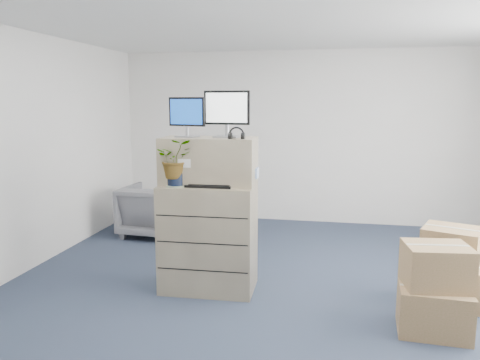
# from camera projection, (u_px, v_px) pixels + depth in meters

# --- Properties ---
(ground) EXTENTS (7.00, 7.00, 0.00)m
(ground) POSITION_uv_depth(u_px,v_px,m) (274.00, 310.00, 4.51)
(ground) COLOR #252F43
(ground) RESTS_ON ground
(wall_back) EXTENTS (6.00, 0.02, 2.80)m
(wall_back) POSITION_uv_depth(u_px,v_px,m) (302.00, 138.00, 7.67)
(wall_back) COLOR silver
(wall_back) RESTS_ON ground
(filing_cabinet_lower) EXTENTS (0.99, 0.62, 1.13)m
(filing_cabinet_lower) POSITION_uv_depth(u_px,v_px,m) (209.00, 237.00, 4.95)
(filing_cabinet_lower) COLOR gray
(filing_cabinet_lower) RESTS_ON ground
(filing_cabinet_upper) EXTENTS (0.99, 0.51, 0.49)m
(filing_cabinet_upper) POSITION_uv_depth(u_px,v_px,m) (209.00, 161.00, 4.86)
(filing_cabinet_upper) COLOR gray
(filing_cabinet_upper) RESTS_ON filing_cabinet_lower
(monitor_left) EXTENTS (0.41, 0.20, 0.41)m
(monitor_left) POSITION_uv_depth(u_px,v_px,m) (187.00, 115.00, 4.81)
(monitor_left) COLOR #99999E
(monitor_left) RESTS_ON filing_cabinet_upper
(monitor_right) EXTENTS (0.48, 0.20, 0.47)m
(monitor_right) POSITION_uv_depth(u_px,v_px,m) (227.00, 111.00, 4.76)
(monitor_right) COLOR #99999E
(monitor_right) RESTS_ON filing_cabinet_upper
(headphones) EXTENTS (0.16, 0.02, 0.16)m
(headphones) POSITION_uv_depth(u_px,v_px,m) (237.00, 135.00, 4.61)
(headphones) COLOR black
(headphones) RESTS_ON filing_cabinet_upper
(keyboard) EXTENTS (0.47, 0.20, 0.02)m
(keyboard) POSITION_uv_depth(u_px,v_px,m) (210.00, 186.00, 4.72)
(keyboard) COLOR black
(keyboard) RESTS_ON filing_cabinet_lower
(mouse) EXTENTS (0.13, 0.09, 0.04)m
(mouse) POSITION_uv_depth(u_px,v_px,m) (238.00, 185.00, 4.73)
(mouse) COLOR silver
(mouse) RESTS_ON filing_cabinet_lower
(water_bottle) EXTENTS (0.08, 0.08, 0.29)m
(water_bottle) POSITION_uv_depth(u_px,v_px,m) (215.00, 171.00, 4.83)
(water_bottle) COLOR gray
(water_bottle) RESTS_ON filing_cabinet_lower
(phone_dock) EXTENTS (0.06, 0.05, 0.14)m
(phone_dock) POSITION_uv_depth(u_px,v_px,m) (202.00, 179.00, 4.93)
(phone_dock) COLOR silver
(phone_dock) RESTS_ON filing_cabinet_lower
(external_drive) EXTENTS (0.25, 0.21, 0.06)m
(external_drive) POSITION_uv_depth(u_px,v_px,m) (243.00, 181.00, 4.89)
(external_drive) COLOR black
(external_drive) RESTS_ON filing_cabinet_lower
(tissue_box) EXTENTS (0.28, 0.15, 0.10)m
(tissue_box) POSITION_uv_depth(u_px,v_px,m) (245.00, 173.00, 4.89)
(tissue_box) COLOR #386DBF
(tissue_box) RESTS_ON external_drive
(potted_plant) EXTENTS (0.47, 0.50, 0.40)m
(potted_plant) POSITION_uv_depth(u_px,v_px,m) (176.00, 164.00, 4.71)
(potted_plant) COLOR #97AA89
(potted_plant) RESTS_ON filing_cabinet_lower
(office_chair) EXTENTS (0.86, 0.81, 0.83)m
(office_chair) POSITION_uv_depth(u_px,v_px,m) (152.00, 208.00, 6.98)
(office_chair) COLOR slate
(office_chair) RESTS_ON ground
(cardboard_boxes) EXTENTS (1.64, 1.90, 0.79)m
(cardboard_boxes) POSITION_uv_depth(u_px,v_px,m) (465.00, 271.00, 4.59)
(cardboard_boxes) COLOR olive
(cardboard_boxes) RESTS_ON ground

